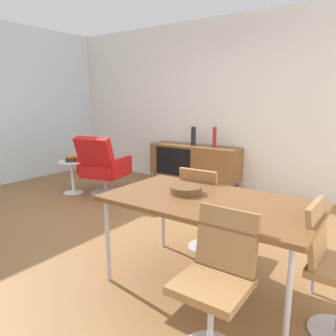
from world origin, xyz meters
The scene contains 13 objects.
ground_plane centered at (0.00, 0.00, 0.00)m, with size 8.32×8.32×0.00m, color olive.
wall_back centered at (0.00, 2.60, 1.40)m, with size 6.80×0.12×2.80m, color white.
sideboard centered at (-0.30, 2.30, 0.44)m, with size 1.60×0.45×0.72m.
vase_cobalt centered at (0.07, 2.30, 0.89)m, with size 0.06×0.06×0.33m.
vase_sculptural_dark centered at (-0.33, 2.30, 0.88)m, with size 0.08×0.08×0.32m.
dining_table centered at (1.37, -0.33, 0.70)m, with size 1.60×0.90×0.74m.
wooden_bowl_on_table centered at (1.14, -0.30, 0.77)m, with size 0.26×0.26×0.06m, color brown.
dining_chair_back_left centered at (1.02, 0.23, 0.47)m, with size 0.41×0.44×0.86m.
dining_chair_far_end centered at (2.26, -0.33, 0.47)m, with size 0.43×0.41×0.86m.
dining_chair_front_right centered at (1.72, -0.89, 0.47)m, with size 0.40×0.43×0.86m.
lounge_chair_red centered at (-1.26, 1.04, 0.47)m, with size 0.80×0.75×0.95m.
side_table_round centered at (-1.71, 0.82, 0.32)m, with size 0.44×0.44×0.52m.
fruit_bowl centered at (-1.71, 0.82, 0.56)m, with size 0.20×0.20×0.11m.
Camera 1 is at (2.46, -2.45, 1.49)m, focal length 34.37 mm.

